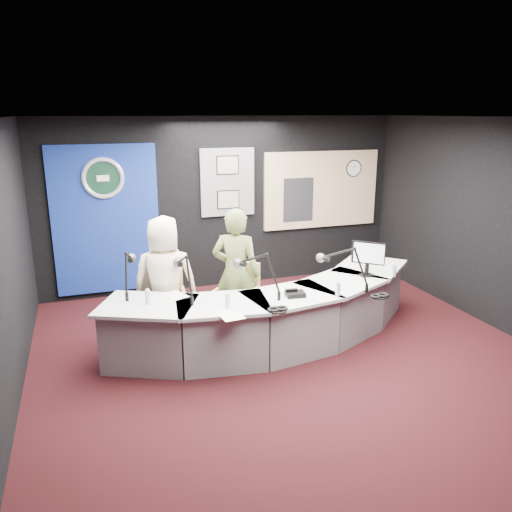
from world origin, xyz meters
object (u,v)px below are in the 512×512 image
object	(u,v)px
armchair_left	(166,306)
armchair_right	(236,302)
person_man	(165,280)
person_woman	(236,274)
broadcast_desk	(274,315)

from	to	relation	value
armchair_left	armchair_right	distance (m)	0.90
armchair_left	person_man	distance (m)	0.34
armchair_left	armchair_right	xyz separation A→B (m)	(0.89, -0.14, -0.01)
armchair_right	person_woman	xyz separation A→B (m)	(0.00, 0.00, 0.39)
armchair_right	person_man	distance (m)	0.97
broadcast_desk	person_woman	bearing A→B (deg)	135.95
armchair_left	person_man	bearing A→B (deg)	0.00
person_woman	broadcast_desk	bearing A→B (deg)	167.40
armchair_left	broadcast_desk	bearing A→B (deg)	-16.75
armchair_left	armchair_right	size ratio (longest dim) A/B	1.02
broadcast_desk	person_woman	size ratio (longest dim) A/B	2.64
person_man	armchair_left	bearing A→B (deg)	-0.00
person_man	person_woman	bearing A→B (deg)	-176.90
armchair_right	person_woman	size ratio (longest dim) A/B	0.54
armchair_right	person_man	bearing A→B (deg)	-147.82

